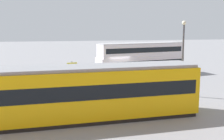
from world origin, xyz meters
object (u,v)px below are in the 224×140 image
object	(u,v)px
double_decker_bus	(141,58)
street_lamp	(183,52)
info_sign	(72,70)
tram_yellow	(81,92)
pedestrian_near_railing	(87,81)

from	to	relation	value
double_decker_bus	street_lamp	size ratio (longest dim) A/B	1.78
info_sign	street_lamp	world-z (taller)	street_lamp
tram_yellow	pedestrian_near_railing	xyz separation A→B (m)	(-1.20, -7.41, -0.78)
info_sign	tram_yellow	bearing A→B (deg)	89.80
double_decker_bus	street_lamp	world-z (taller)	street_lamp
double_decker_bus	info_sign	bearing A→B (deg)	33.81
pedestrian_near_railing	street_lamp	world-z (taller)	street_lamp
double_decker_bus	pedestrian_near_railing	bearing A→B (deg)	47.06
tram_yellow	info_sign	distance (m)	9.71
tram_yellow	info_sign	size ratio (longest dim) A/B	5.98
street_lamp	tram_yellow	bearing A→B (deg)	26.92
info_sign	street_lamp	size ratio (longest dim) A/B	0.40
pedestrian_near_railing	info_sign	distance (m)	2.69
pedestrian_near_railing	tram_yellow	bearing A→B (deg)	80.78
tram_yellow	pedestrian_near_railing	bearing A→B (deg)	-99.22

